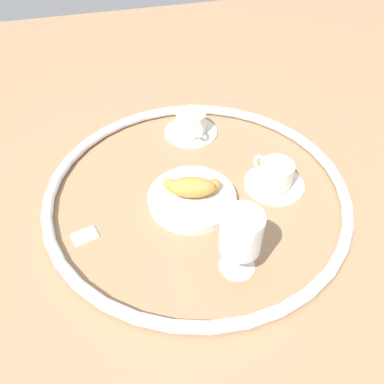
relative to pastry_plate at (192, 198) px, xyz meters
The scene contains 8 objects.
ground_plane 0.03m from the pastry_plate, 47.38° to the left, with size 2.20×2.20×0.00m, color #997551.
table_chrome_rim 0.02m from the pastry_plate, 47.38° to the left, with size 0.67×0.67×0.02m, color silver.
pastry_plate is the anchor object (origin of this frame).
croissant_large 0.03m from the pastry_plate, 75.25° to the left, with size 0.13×0.09×0.04m.
coffee_cup_near 0.19m from the pastry_plate, ahead, with size 0.14×0.14×0.06m.
coffee_cup_far 0.25m from the pastry_plate, 75.96° to the left, with size 0.14×0.14×0.06m.
juice_glass_left 0.21m from the pastry_plate, 78.10° to the right, with size 0.08×0.08×0.14m.
sugar_packet 0.24m from the pastry_plate, behind, with size 0.05×0.03×0.01m, color white.
Camera 1 is at (-0.17, -0.62, 0.64)m, focal length 38.53 mm.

